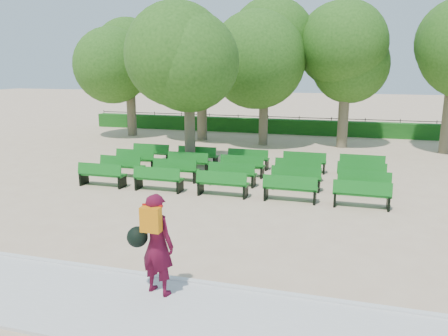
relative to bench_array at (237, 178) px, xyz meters
name	(u,v)px	position (x,y,z in m)	size (l,w,h in m)	color
ground	(219,193)	(-0.20, -1.75, -0.09)	(120.00, 120.00, 0.00)	tan
paving	(99,303)	(-0.20, -9.15, -0.06)	(30.00, 2.20, 0.06)	beige
curb	(130,273)	(-0.20, -8.00, -0.04)	(30.00, 0.12, 0.10)	silver
hedge	(282,126)	(-0.20, 12.25, 0.36)	(26.00, 0.70, 0.90)	#185617
fence	(283,133)	(-0.20, 12.65, -0.09)	(26.00, 0.10, 1.02)	black
tree_line	(271,144)	(-0.20, 8.25, -0.09)	(21.80, 6.80, 7.04)	#2C5E19
bench_array	(237,178)	(0.00, 0.00, 0.00)	(1.72, 0.66, 1.06)	#126B19
tree_among	(189,70)	(-2.38, 1.38, 3.91)	(4.27, 4.27, 5.94)	brown
person	(155,243)	(0.66, -8.57, 0.95)	(0.94, 0.61, 1.90)	#4C0A20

